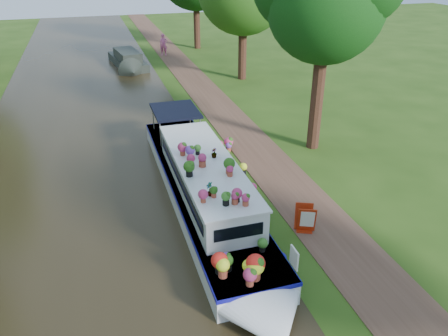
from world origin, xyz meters
TOP-DOWN VIEW (x-y plane):
  - ground at (0.00, 0.00)m, footprint 100.00×100.00m
  - canal_water at (-6.00, 0.00)m, footprint 10.00×100.00m
  - towpath at (1.20, 0.00)m, footprint 2.20×100.00m
  - plant_boat at (-2.25, -0.80)m, footprint 2.29×13.52m
  - second_boat at (-2.75, 20.72)m, footprint 2.63×6.68m
  - sandwich_board at (0.45, -2.98)m, footprint 0.63×0.66m
  - pedestrian_pink at (0.56, 23.85)m, footprint 0.71×0.55m
  - verge_plant at (-0.60, -1.70)m, footprint 0.48×0.43m

SIDE VIEW (x-z plane):
  - ground at x=0.00m, z-range 0.00..0.00m
  - canal_water at x=-6.00m, z-range 0.00..0.02m
  - towpath at x=1.20m, z-range 0.00..0.03m
  - verge_plant at x=-0.60m, z-range 0.00..0.46m
  - sandwich_board at x=0.45m, z-range -0.01..0.90m
  - second_boat at x=-2.75m, z-range -0.12..1.14m
  - plant_boat at x=-2.25m, z-range -0.30..2.01m
  - pedestrian_pink at x=0.56m, z-range 0.03..1.78m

